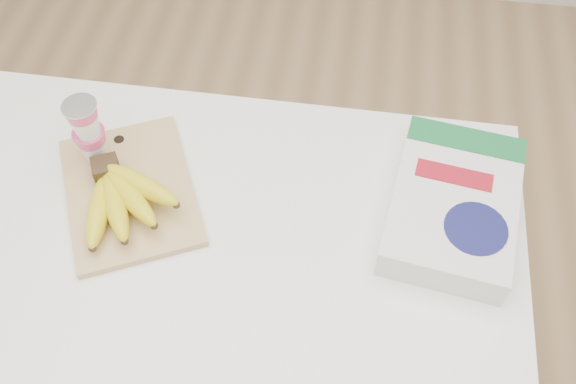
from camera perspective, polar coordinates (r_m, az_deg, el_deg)
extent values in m
cube|color=white|center=(1.54, -6.78, -14.00)|extent=(1.18, 0.79, 0.89)
cube|color=tan|center=(1.23, -13.87, 0.08)|extent=(0.34, 0.38, 0.02)
cube|color=#382816|center=(1.24, -15.89, 2.03)|extent=(0.06, 0.06, 0.03)
ellipsoid|color=yellow|center=(1.19, -16.41, -1.44)|extent=(0.07, 0.18, 0.05)
sphere|color=#382816|center=(1.15, -16.99, -4.81)|extent=(0.01, 0.01, 0.01)
ellipsoid|color=yellow|center=(1.18, -15.12, -1.07)|extent=(0.12, 0.17, 0.05)
sphere|color=#382816|center=(1.13, -14.32, -4.27)|extent=(0.01, 0.01, 0.01)
ellipsoid|color=yellow|center=(1.18, -13.91, -0.34)|extent=(0.16, 0.15, 0.05)
sphere|color=#382816|center=(1.13, -11.81, -2.96)|extent=(0.01, 0.01, 0.01)
ellipsoid|color=yellow|center=(1.18, -12.98, 0.63)|extent=(0.18, 0.11, 0.05)
sphere|color=#382816|center=(1.14, -9.90, -1.15)|extent=(0.01, 0.01, 0.01)
cylinder|color=silver|center=(1.18, -18.10, 7.29)|extent=(0.06, 0.06, 0.00)
cube|color=white|center=(1.18, 14.45, -1.15)|extent=(0.26, 0.35, 0.07)
cube|color=#166532|center=(1.24, 15.61, 4.55)|extent=(0.22, 0.09, 0.00)
cylinder|color=#14174D|center=(1.12, 16.36, -3.11)|extent=(0.12, 0.12, 0.00)
cube|color=maroon|center=(1.18, 14.56, 1.46)|extent=(0.14, 0.06, 0.00)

